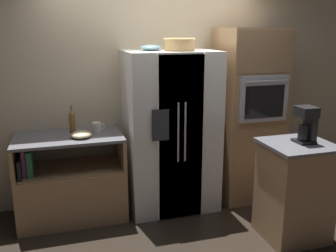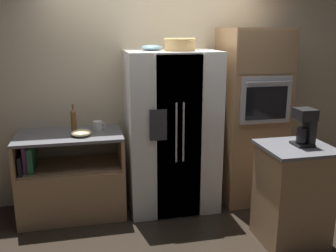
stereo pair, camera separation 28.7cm
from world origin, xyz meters
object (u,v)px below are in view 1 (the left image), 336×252
at_px(wicker_basket, 179,44).
at_px(mixing_bowl, 81,135).
at_px(mug, 97,127).
at_px(coffee_maker, 307,123).
at_px(refrigerator, 171,131).
at_px(fruit_bowl, 151,48).
at_px(wall_oven, 247,115).
at_px(bottle_tall, 72,121).

relative_size(wicker_basket, mixing_bowl, 1.59).
height_order(mug, coffee_maker, coffee_maker).
xyz_separation_m(refrigerator, wicker_basket, (0.07, -0.07, 0.97)).
height_order(mixing_bowl, coffee_maker, coffee_maker).
bearing_deg(mixing_bowl, fruit_bowl, 9.70).
xyz_separation_m(wall_oven, wicker_basket, (-0.90, -0.09, 0.85)).
relative_size(fruit_bowl, mixing_bowl, 1.06).
relative_size(wicker_basket, coffee_maker, 0.98).
distance_m(refrigerator, mug, 0.83).
bearing_deg(bottle_tall, coffee_maker, -28.70).
relative_size(refrigerator, mug, 13.04).
relative_size(refrigerator, wall_oven, 0.88).
bearing_deg(fruit_bowl, mug, 174.42).
relative_size(wall_oven, fruit_bowl, 9.03).
bearing_deg(mug, mixing_bowl, -133.32).
bearing_deg(wicker_basket, refrigerator, 135.56).
xyz_separation_m(wall_oven, bottle_tall, (-2.04, 0.12, 0.04)).
height_order(bottle_tall, mixing_bowl, bottle_tall).
bearing_deg(fruit_bowl, wicker_basket, -24.83).
bearing_deg(mug, wall_oven, -3.06).
xyz_separation_m(refrigerator, bottle_tall, (-1.07, 0.14, 0.16)).
distance_m(fruit_bowl, coffee_maker, 1.76).
distance_m(fruit_bowl, bottle_tall, 1.16).
bearing_deg(wicker_basket, mixing_bowl, -179.66).
distance_m(wicker_basket, mixing_bowl, 1.40).
bearing_deg(mixing_bowl, refrigerator, 4.34).
relative_size(wicker_basket, fruit_bowl, 1.50).
bearing_deg(mug, coffee_maker, -31.39).
distance_m(mug, mixing_bowl, 0.27).
relative_size(refrigerator, mixing_bowl, 8.42).
bearing_deg(bottle_tall, refrigerator, -7.66).
bearing_deg(mug, bottle_tall, 174.31).
bearing_deg(fruit_bowl, wall_oven, -1.76).
height_order(wicker_basket, coffee_maker, wicker_basket).
bearing_deg(coffee_maker, mug, 148.61).
xyz_separation_m(wall_oven, mixing_bowl, (-1.96, -0.10, -0.06)).
distance_m(wall_oven, mug, 1.78).
relative_size(bottle_tall, coffee_maker, 0.87).
distance_m(wall_oven, coffee_maker, 1.04).
height_order(wicker_basket, fruit_bowl, wicker_basket).
relative_size(bottle_tall, mug, 2.18).
distance_m(refrigerator, wicker_basket, 0.98).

